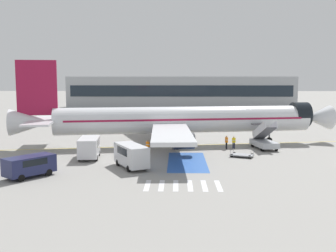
{
  "coord_description": "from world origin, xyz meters",
  "views": [
    {
      "loc": [
        -0.62,
        -52.78,
        8.76
      ],
      "look_at": [
        -1.84,
        -0.06,
        2.73
      ],
      "focal_mm": 42.0,
      "sensor_mm": 36.0,
      "label": 1
    }
  ],
  "objects_px": {
    "service_van_0": "(131,154)",
    "service_van_2": "(89,146)",
    "fuel_tanker": "(150,116)",
    "service_van_3": "(29,164)",
    "baggage_cart": "(242,155)",
    "ground_crew_1": "(148,146)",
    "boarding_stairs_forward": "(264,141)",
    "airliner": "(180,120)",
    "terminal_building": "(181,92)",
    "ground_crew_2": "(227,141)",
    "ground_crew_0": "(234,142)"
  },
  "relations": [
    {
      "from": "airliner",
      "to": "service_van_3",
      "type": "distance_m",
      "value": 22.94
    },
    {
      "from": "fuel_tanker",
      "to": "service_van_2",
      "type": "bearing_deg",
      "value": -94.91
    },
    {
      "from": "service_van_0",
      "to": "baggage_cart",
      "type": "distance_m",
      "value": 13.6
    },
    {
      "from": "airliner",
      "to": "service_van_0",
      "type": "bearing_deg",
      "value": -30.18
    },
    {
      "from": "ground_crew_1",
      "to": "terminal_building",
      "type": "relative_size",
      "value": 0.02
    },
    {
      "from": "baggage_cart",
      "to": "ground_crew_1",
      "type": "bearing_deg",
      "value": 101.84
    },
    {
      "from": "airliner",
      "to": "ground_crew_0",
      "type": "distance_m",
      "value": 7.84
    },
    {
      "from": "ground_crew_1",
      "to": "ground_crew_2",
      "type": "distance_m",
      "value": 10.45
    },
    {
      "from": "fuel_tanker",
      "to": "service_van_3",
      "type": "distance_m",
      "value": 44.49
    },
    {
      "from": "service_van_2",
      "to": "baggage_cart",
      "type": "height_order",
      "value": "service_van_2"
    },
    {
      "from": "service_van_2",
      "to": "airliner",
      "type": "bearing_deg",
      "value": 35.47
    },
    {
      "from": "service_van_2",
      "to": "ground_crew_0",
      "type": "xyz_separation_m",
      "value": [
        17.39,
        6.96,
        -0.47
      ]
    },
    {
      "from": "airliner",
      "to": "ground_crew_1",
      "type": "relative_size",
      "value": 26.58
    },
    {
      "from": "baggage_cart",
      "to": "terminal_building",
      "type": "bearing_deg",
      "value": 26.5
    },
    {
      "from": "service_van_0",
      "to": "ground_crew_0",
      "type": "distance_m",
      "value": 16.82
    },
    {
      "from": "boarding_stairs_forward",
      "to": "ground_crew_1",
      "type": "bearing_deg",
      "value": -176.78
    },
    {
      "from": "ground_crew_2",
      "to": "boarding_stairs_forward",
      "type": "bearing_deg",
      "value": -104.33
    },
    {
      "from": "service_van_3",
      "to": "ground_crew_0",
      "type": "distance_m",
      "value": 26.21
    },
    {
      "from": "fuel_tanker",
      "to": "service_van_3",
      "type": "xyz_separation_m",
      "value": [
        -7.95,
        -43.77,
        -0.6
      ]
    },
    {
      "from": "service_van_3",
      "to": "ground_crew_1",
      "type": "bearing_deg",
      "value": -91.19
    },
    {
      "from": "ground_crew_1",
      "to": "baggage_cart",
      "type": "bearing_deg",
      "value": 15.13
    },
    {
      "from": "ground_crew_1",
      "to": "boarding_stairs_forward",
      "type": "bearing_deg",
      "value": 39.4
    },
    {
      "from": "service_van_2",
      "to": "ground_crew_2",
      "type": "relative_size",
      "value": 2.86
    },
    {
      "from": "service_van_0",
      "to": "service_van_2",
      "type": "bearing_deg",
      "value": -69.29
    },
    {
      "from": "fuel_tanker",
      "to": "service_van_3",
      "type": "relative_size",
      "value": 1.86
    },
    {
      "from": "airliner",
      "to": "ground_crew_0",
      "type": "height_order",
      "value": "airliner"
    },
    {
      "from": "service_van_2",
      "to": "baggage_cart",
      "type": "bearing_deg",
      "value": -2.43
    },
    {
      "from": "airliner",
      "to": "fuel_tanker",
      "type": "height_order",
      "value": "airliner"
    },
    {
      "from": "ground_crew_1",
      "to": "ground_crew_2",
      "type": "relative_size",
      "value": 0.92
    },
    {
      "from": "airliner",
      "to": "terminal_building",
      "type": "relative_size",
      "value": 0.59
    },
    {
      "from": "baggage_cart",
      "to": "terminal_building",
      "type": "relative_size",
      "value": 0.04
    },
    {
      "from": "airliner",
      "to": "service_van_0",
      "type": "xyz_separation_m",
      "value": [
        -5.02,
        -14.03,
        -2.13
      ]
    },
    {
      "from": "service_van_0",
      "to": "baggage_cart",
      "type": "relative_size",
      "value": 1.86
    },
    {
      "from": "boarding_stairs_forward",
      "to": "service_van_0",
      "type": "relative_size",
      "value": 0.99
    },
    {
      "from": "boarding_stairs_forward",
      "to": "service_van_3",
      "type": "height_order",
      "value": "boarding_stairs_forward"
    },
    {
      "from": "fuel_tanker",
      "to": "service_van_0",
      "type": "xyz_separation_m",
      "value": [
        0.91,
        -39.69,
        -0.37
      ]
    },
    {
      "from": "service_van_0",
      "to": "ground_crew_0",
      "type": "relative_size",
      "value": 3.39
    },
    {
      "from": "service_van_0",
      "to": "ground_crew_2",
      "type": "relative_size",
      "value": 3.06
    },
    {
      "from": "terminal_building",
      "to": "fuel_tanker",
      "type": "bearing_deg",
      "value": -97.23
    },
    {
      "from": "airliner",
      "to": "service_van_2",
      "type": "height_order",
      "value": "airliner"
    },
    {
      "from": "boarding_stairs_forward",
      "to": "ground_crew_0",
      "type": "distance_m",
      "value": 3.9
    },
    {
      "from": "airliner",
      "to": "service_van_2",
      "type": "bearing_deg",
      "value": -58.72
    },
    {
      "from": "service_van_0",
      "to": "ground_crew_0",
      "type": "height_order",
      "value": "service_van_0"
    },
    {
      "from": "ground_crew_2",
      "to": "terminal_building",
      "type": "relative_size",
      "value": 0.02
    },
    {
      "from": "service_van_3",
      "to": "terminal_building",
      "type": "bearing_deg",
      "value": -60.37
    },
    {
      "from": "fuel_tanker",
      "to": "terminal_building",
      "type": "distance_m",
      "value": 54.18
    },
    {
      "from": "ground_crew_1",
      "to": "terminal_building",
      "type": "xyz_separation_m",
      "value": [
        4.81,
        85.32,
        4.17
      ]
    },
    {
      "from": "baggage_cart",
      "to": "airliner",
      "type": "bearing_deg",
      "value": 63.92
    },
    {
      "from": "service_van_2",
      "to": "baggage_cart",
      "type": "relative_size",
      "value": 1.74
    },
    {
      "from": "boarding_stairs_forward",
      "to": "service_van_0",
      "type": "bearing_deg",
      "value": -154.35
    }
  ]
}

